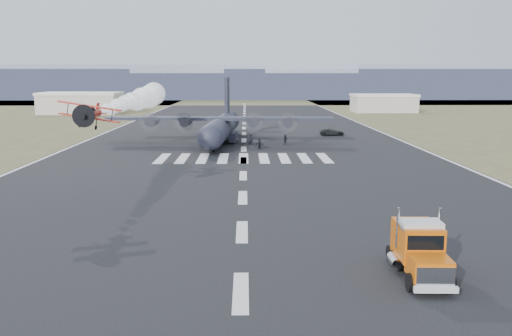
{
  "coord_description": "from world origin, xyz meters",
  "views": [
    {
      "loc": [
        0.29,
        -29.04,
        12.15
      ],
      "look_at": [
        1.22,
        18.24,
        4.0
      ],
      "focal_mm": 38.0,
      "sensor_mm": 36.0,
      "label": 1
    }
  ],
  "objects_px": {
    "crew_a": "(251,140)",
    "crew_f": "(259,145)",
    "crew_d": "(259,144)",
    "hangar_right": "(383,103)",
    "support_vehicle": "(332,132)",
    "crew_c": "(200,140)",
    "crew_h": "(285,140)",
    "crew_b": "(205,144)",
    "crew_g": "(212,142)",
    "aerobatic_biplane": "(90,114)",
    "crew_e": "(214,142)",
    "transport_aircraft": "(221,126)",
    "hangar_left": "(81,103)",
    "semi_truck": "(419,249)"
  },
  "relations": [
    {
      "from": "crew_a",
      "to": "crew_f",
      "type": "bearing_deg",
      "value": 114.07
    },
    {
      "from": "crew_d",
      "to": "hangar_right",
      "type": "bearing_deg",
      "value": 159.94
    },
    {
      "from": "support_vehicle",
      "to": "crew_c",
      "type": "bearing_deg",
      "value": 120.01
    },
    {
      "from": "crew_f",
      "to": "crew_h",
      "type": "bearing_deg",
      "value": 72.75
    },
    {
      "from": "crew_b",
      "to": "crew_c",
      "type": "height_order",
      "value": "crew_c"
    },
    {
      "from": "support_vehicle",
      "to": "crew_b",
      "type": "distance_m",
      "value": 31.05
    },
    {
      "from": "crew_a",
      "to": "crew_g",
      "type": "xyz_separation_m",
      "value": [
        -6.67,
        -2.77,
        -0.0
      ]
    },
    {
      "from": "crew_c",
      "to": "crew_g",
      "type": "xyz_separation_m",
      "value": [
        2.19,
        -2.61,
        -0.0
      ]
    },
    {
      "from": "aerobatic_biplane",
      "to": "crew_h",
      "type": "distance_m",
      "value": 49.21
    },
    {
      "from": "crew_c",
      "to": "crew_e",
      "type": "distance_m",
      "value": 3.51
    },
    {
      "from": "crew_d",
      "to": "crew_e",
      "type": "distance_m",
      "value": 7.98
    },
    {
      "from": "crew_h",
      "to": "crew_d",
      "type": "bearing_deg",
      "value": -119.47
    },
    {
      "from": "transport_aircraft",
      "to": "crew_b",
      "type": "height_order",
      "value": "transport_aircraft"
    },
    {
      "from": "hangar_right",
      "to": "crew_c",
      "type": "bearing_deg",
      "value": -122.31
    },
    {
      "from": "hangar_left",
      "to": "aerobatic_biplane",
      "type": "height_order",
      "value": "aerobatic_biplane"
    },
    {
      "from": "semi_truck",
      "to": "hangar_left",
      "type": "bearing_deg",
      "value": 115.89
    },
    {
      "from": "support_vehicle",
      "to": "aerobatic_biplane",
      "type": "bearing_deg",
      "value": 150.92
    },
    {
      "from": "crew_b",
      "to": "hangar_left",
      "type": "bearing_deg",
      "value": 52.31
    },
    {
      "from": "hangar_left",
      "to": "crew_h",
      "type": "relative_size",
      "value": 14.23
    },
    {
      "from": "hangar_right",
      "to": "crew_e",
      "type": "height_order",
      "value": "hangar_right"
    },
    {
      "from": "support_vehicle",
      "to": "transport_aircraft",
      "type": "bearing_deg",
      "value": 116.13
    },
    {
      "from": "hangar_right",
      "to": "crew_e",
      "type": "distance_m",
      "value": 101.16
    },
    {
      "from": "crew_c",
      "to": "semi_truck",
      "type": "bearing_deg",
      "value": -85.9
    },
    {
      "from": "hangar_right",
      "to": "aerobatic_biplane",
      "type": "relative_size",
      "value": 3.58
    },
    {
      "from": "support_vehicle",
      "to": "crew_e",
      "type": "bearing_deg",
      "value": 126.75
    },
    {
      "from": "hangar_left",
      "to": "crew_g",
      "type": "height_order",
      "value": "hangar_left"
    },
    {
      "from": "aerobatic_biplane",
      "to": "support_vehicle",
      "type": "xyz_separation_m",
      "value": [
        32.05,
        58.04,
        -7.9
      ]
    },
    {
      "from": "crew_e",
      "to": "hangar_left",
      "type": "bearing_deg",
      "value": -70.16
    },
    {
      "from": "transport_aircraft",
      "to": "crew_a",
      "type": "distance_m",
      "value": 6.88
    },
    {
      "from": "hangar_right",
      "to": "crew_g",
      "type": "xyz_separation_m",
      "value": [
        -51.46,
        -87.44,
        -2.08
      ]
    },
    {
      "from": "transport_aircraft",
      "to": "crew_e",
      "type": "relative_size",
      "value": 25.92
    },
    {
      "from": "crew_c",
      "to": "transport_aircraft",
      "type": "bearing_deg",
      "value": 36.07
    },
    {
      "from": "support_vehicle",
      "to": "crew_g",
      "type": "distance_m",
      "value": 29.1
    },
    {
      "from": "support_vehicle",
      "to": "crew_a",
      "type": "bearing_deg",
      "value": 131.26
    },
    {
      "from": "crew_b",
      "to": "crew_g",
      "type": "distance_m",
      "value": 2.12
    },
    {
      "from": "aerobatic_biplane",
      "to": "crew_h",
      "type": "height_order",
      "value": "aerobatic_biplane"
    },
    {
      "from": "aerobatic_biplane",
      "to": "crew_e",
      "type": "distance_m",
      "value": 42.5
    },
    {
      "from": "support_vehicle",
      "to": "crew_c",
      "type": "xyz_separation_m",
      "value": [
        -25.48,
        -14.83,
        0.25
      ]
    },
    {
      "from": "crew_c",
      "to": "crew_d",
      "type": "height_order",
      "value": "crew_c"
    },
    {
      "from": "crew_g",
      "to": "crew_d",
      "type": "bearing_deg",
      "value": -89.98
    },
    {
      "from": "crew_a",
      "to": "crew_c",
      "type": "height_order",
      "value": "crew_a"
    },
    {
      "from": "hangar_right",
      "to": "aerobatic_biplane",
      "type": "distance_m",
      "value": 141.6
    },
    {
      "from": "transport_aircraft",
      "to": "hangar_right",
      "type": "bearing_deg",
      "value": 62.05
    },
    {
      "from": "aerobatic_biplane",
      "to": "crew_f",
      "type": "distance_m",
      "value": 42.09
    },
    {
      "from": "semi_truck",
      "to": "crew_b",
      "type": "relative_size",
      "value": 4.87
    },
    {
      "from": "transport_aircraft",
      "to": "support_vehicle",
      "type": "distance_m",
      "value": 24.6
    },
    {
      "from": "crew_b",
      "to": "crew_d",
      "type": "height_order",
      "value": "crew_d"
    },
    {
      "from": "semi_truck",
      "to": "crew_f",
      "type": "distance_m",
      "value": 57.98
    },
    {
      "from": "crew_a",
      "to": "crew_b",
      "type": "bearing_deg",
      "value": 40.94
    },
    {
      "from": "crew_f",
      "to": "semi_truck",
      "type": "bearing_deg",
      "value": -59.72
    }
  ]
}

